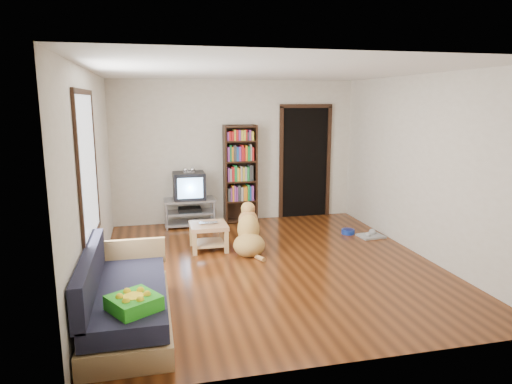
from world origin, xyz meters
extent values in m
plane|color=#612D10|center=(0.00, 0.00, 0.00)|extent=(5.00, 5.00, 0.00)
plane|color=white|center=(0.00, 0.00, 2.60)|extent=(5.00, 5.00, 0.00)
plane|color=beige|center=(0.00, 2.50, 1.30)|extent=(4.50, 0.00, 4.50)
plane|color=beige|center=(0.00, -2.50, 1.30)|extent=(4.50, 0.00, 4.50)
plane|color=beige|center=(-2.25, 0.00, 1.30)|extent=(0.00, 5.00, 5.00)
plane|color=beige|center=(2.25, 0.00, 1.30)|extent=(0.00, 5.00, 5.00)
cube|color=green|center=(-1.75, -1.92, 0.48)|extent=(0.53, 0.53, 0.13)
imported|color=silver|center=(-0.74, 0.81, 0.41)|extent=(0.29, 0.19, 0.02)
cylinder|color=navy|center=(1.67, 1.12, 0.04)|extent=(0.22, 0.22, 0.08)
cube|color=#969696|center=(1.97, 0.87, 0.01)|extent=(0.43, 0.36, 0.03)
cube|color=white|center=(-2.23, -0.50, 1.50)|extent=(0.02, 1.30, 1.60)
cube|color=black|center=(-2.23, -0.50, 2.32)|extent=(0.03, 1.42, 0.06)
cube|color=black|center=(-2.23, -0.50, 0.68)|extent=(0.03, 1.42, 0.06)
cube|color=black|center=(-2.23, -1.20, 1.50)|extent=(0.03, 0.06, 1.70)
cube|color=black|center=(-2.23, 0.20, 1.50)|extent=(0.03, 0.06, 1.70)
cube|color=black|center=(1.35, 2.48, 1.05)|extent=(0.90, 0.02, 2.10)
cube|color=black|center=(0.87, 2.47, 1.05)|extent=(0.07, 0.05, 2.14)
cube|color=black|center=(1.83, 2.47, 1.05)|extent=(0.07, 0.05, 2.14)
cube|color=black|center=(1.35, 2.47, 2.13)|extent=(1.03, 0.05, 0.07)
cube|color=#99999E|center=(-0.90, 2.25, 0.48)|extent=(0.90, 0.45, 0.04)
cube|color=#99999E|center=(-0.90, 2.25, 0.25)|extent=(0.86, 0.42, 0.03)
cube|color=#99999E|center=(-0.90, 2.25, 0.06)|extent=(0.90, 0.45, 0.04)
cylinder|color=#99999E|center=(-1.32, 2.05, 0.25)|extent=(0.04, 0.04, 0.50)
cylinder|color=#99999E|center=(-0.48, 2.05, 0.25)|extent=(0.04, 0.04, 0.50)
cylinder|color=#99999E|center=(-1.32, 2.45, 0.25)|extent=(0.04, 0.04, 0.50)
cylinder|color=#99999E|center=(-0.48, 2.45, 0.25)|extent=(0.04, 0.04, 0.50)
cube|color=black|center=(-0.90, 2.25, 0.30)|extent=(0.40, 0.30, 0.07)
cube|color=black|center=(-0.90, 2.25, 0.74)|extent=(0.55, 0.48, 0.48)
cube|color=black|center=(-0.90, 2.45, 0.74)|extent=(0.40, 0.14, 0.36)
cube|color=#8CBFF2|center=(-0.90, 2.00, 0.74)|extent=(0.44, 0.02, 0.36)
cube|color=silver|center=(-0.90, 2.20, 0.99)|extent=(0.20, 0.07, 0.02)
sphere|color=silver|center=(-0.96, 2.20, 1.04)|extent=(0.09, 0.09, 0.09)
sphere|color=silver|center=(-0.84, 2.20, 1.04)|extent=(0.09, 0.09, 0.09)
cube|color=black|center=(-0.23, 2.34, 0.90)|extent=(0.03, 0.30, 1.80)
cube|color=black|center=(0.34, 2.34, 0.90)|extent=(0.03, 0.30, 1.80)
cube|color=black|center=(0.05, 2.48, 0.90)|extent=(0.60, 0.02, 1.80)
cube|color=black|center=(0.05, 2.34, 0.03)|extent=(0.56, 0.28, 0.02)
cube|color=black|center=(0.05, 2.34, 0.40)|extent=(0.56, 0.28, 0.03)
cube|color=black|center=(0.05, 2.34, 0.77)|extent=(0.56, 0.28, 0.02)
cube|color=black|center=(0.05, 2.34, 1.14)|extent=(0.56, 0.28, 0.02)
cube|color=black|center=(0.05, 2.34, 1.51)|extent=(0.56, 0.28, 0.02)
cube|color=black|center=(0.05, 2.34, 1.77)|extent=(0.56, 0.28, 0.02)
cube|color=tan|center=(-1.83, -1.40, 0.11)|extent=(0.80, 1.80, 0.22)
cube|color=#1E1E2D|center=(-1.83, -1.40, 0.33)|extent=(0.74, 1.74, 0.18)
cube|color=#1E1E2D|center=(-2.17, -1.40, 0.60)|extent=(0.12, 1.74, 0.40)
cube|color=tan|center=(-1.83, -0.54, 0.50)|extent=(0.80, 0.06, 0.30)
cube|color=tan|center=(-0.74, 0.84, 0.37)|extent=(0.55, 0.55, 0.06)
cube|color=tan|center=(-0.74, 0.84, 0.10)|extent=(0.45, 0.45, 0.03)
cube|color=tan|center=(-0.98, 0.61, 0.17)|extent=(0.06, 0.06, 0.34)
cube|color=tan|center=(-0.51, 0.61, 0.17)|extent=(0.06, 0.06, 0.34)
cube|color=tan|center=(-0.98, 1.08, 0.17)|extent=(0.06, 0.06, 0.34)
cube|color=tan|center=(-0.51, 1.08, 0.17)|extent=(0.06, 0.06, 0.34)
ellipsoid|color=#B48B45|center=(-0.19, 0.47, 0.14)|extent=(0.55, 0.58, 0.35)
ellipsoid|color=#B89C46|center=(-0.16, 0.65, 0.33)|extent=(0.39, 0.42, 0.46)
ellipsoid|color=#B57645|center=(-0.15, 0.74, 0.44)|extent=(0.34, 0.31, 0.33)
ellipsoid|color=tan|center=(-0.14, 0.80, 0.62)|extent=(0.25, 0.27, 0.20)
ellipsoid|color=tan|center=(-0.12, 0.91, 0.60)|extent=(0.12, 0.19, 0.08)
sphere|color=black|center=(-0.11, 0.99, 0.60)|extent=(0.04, 0.04, 0.04)
ellipsoid|color=tan|center=(-0.22, 0.77, 0.61)|extent=(0.06, 0.08, 0.14)
ellipsoid|color=#B77546|center=(-0.07, 0.75, 0.61)|extent=(0.06, 0.08, 0.14)
cylinder|color=tan|center=(-0.20, 0.84, 0.18)|extent=(0.09, 0.12, 0.38)
cylinder|color=gold|center=(-0.06, 0.82, 0.18)|extent=(0.09, 0.12, 0.38)
sphere|color=tan|center=(-0.20, 0.89, 0.02)|extent=(0.10, 0.10, 0.10)
sphere|color=#B47745|center=(-0.05, 0.87, 0.02)|extent=(0.10, 0.10, 0.10)
cylinder|color=tan|center=(-0.12, 0.25, 0.03)|extent=(0.17, 0.33, 0.08)
camera|label=1|loc=(-1.55, -5.80, 2.23)|focal=32.00mm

